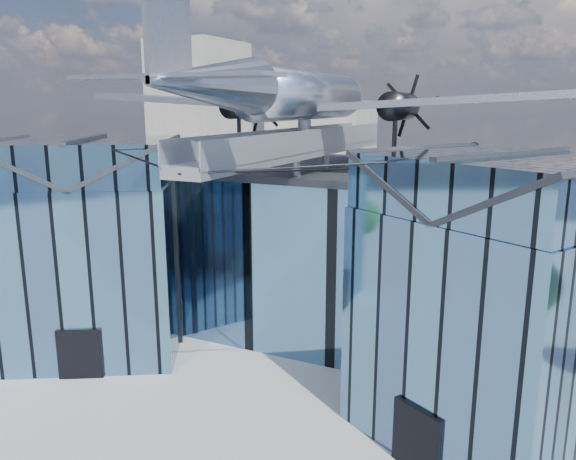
% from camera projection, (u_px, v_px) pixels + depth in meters
% --- Properties ---
extents(ground_plane, '(120.00, 120.00, 0.00)m').
position_uv_depth(ground_plane, '(271.00, 374.00, 28.82)').
color(ground_plane, gray).
extents(museum, '(32.88, 24.50, 17.60)m').
position_uv_depth(museum, '(316.00, 245.00, 32.71)').
color(museum, teal).
rests_on(museum, ground).
extents(bg_towers, '(77.00, 24.50, 26.00)m').
position_uv_depth(bg_towers, '(466.00, 133.00, 70.35)').
color(bg_towers, gray).
rests_on(bg_towers, ground).
extents(tree_side_w, '(3.58, 3.58, 5.54)m').
position_uv_depth(tree_side_w, '(47.00, 214.00, 51.18)').
color(tree_side_w, black).
rests_on(tree_side_w, ground).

